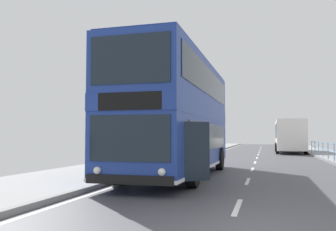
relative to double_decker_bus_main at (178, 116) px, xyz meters
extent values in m
cube|color=silver|center=(2.71, -5.67, -2.35)|extent=(0.12, 2.00, 0.00)
cube|color=silver|center=(2.71, -0.87, -2.35)|extent=(0.12, 2.00, 0.00)
cube|color=silver|center=(2.71, 3.93, -2.35)|extent=(0.12, 2.00, 0.00)
cube|color=silver|center=(2.71, 8.73, -2.35)|extent=(0.12, 2.00, 0.00)
cube|color=silver|center=(2.71, 13.53, -2.35)|extent=(0.12, 2.00, 0.00)
cube|color=silver|center=(2.71, 18.33, -2.35)|extent=(0.12, 2.00, 0.00)
cube|color=silver|center=(2.71, 23.13, -2.35)|extent=(0.12, 2.00, 0.00)
cube|color=silver|center=(2.71, 27.93, -2.35)|extent=(0.12, 2.00, 0.00)
cube|color=silver|center=(2.71, 32.73, -2.35)|extent=(0.12, 2.00, 0.00)
cube|color=silver|center=(2.71, 37.53, -2.35)|extent=(0.12, 2.00, 0.00)
cube|color=silver|center=(2.71, 42.33, -2.35)|extent=(0.12, 2.00, 0.00)
cube|color=silver|center=(-1.24, -8.27, -2.35)|extent=(0.12, 133.00, 0.00)
cube|color=navy|center=(0.00, 0.02, -1.07)|extent=(2.63, 10.32, 1.88)
cube|color=navy|center=(0.00, 0.02, 0.11)|extent=(2.64, 10.37, 0.49)
cube|color=navy|center=(0.00, 0.02, 1.22)|extent=(2.63, 10.32, 1.71)
cube|color=navy|center=(0.00, 0.02, 2.11)|extent=(2.55, 10.01, 0.08)
cube|color=#19232D|center=(-0.06, -5.14, -0.84)|extent=(2.21, 0.05, 1.20)
cube|color=black|center=(-0.06, -5.15, 0.11)|extent=(1.76, 0.05, 0.47)
cube|color=#19232D|center=(-0.06, -5.14, 1.22)|extent=(2.21, 0.05, 1.30)
cube|color=black|center=(-0.06, -5.15, -1.91)|extent=(2.39, 0.11, 0.24)
cube|color=silver|center=(0.00, 0.02, -1.95)|extent=(2.66, 10.37, 0.10)
cube|color=#19232D|center=(1.27, 0.26, -0.81)|extent=(0.11, 8.03, 0.98)
cube|color=#19232D|center=(1.27, 0.00, 1.30)|extent=(0.12, 9.26, 1.03)
cube|color=#19232D|center=(-1.27, 0.29, -0.81)|extent=(0.11, 8.03, 0.98)
cube|color=#19232D|center=(-1.27, 0.03, 1.30)|extent=(0.12, 9.26, 1.03)
sphere|color=white|center=(0.82, -5.17, -1.69)|extent=(0.20, 0.20, 0.20)
sphere|color=white|center=(-0.94, -5.15, -1.69)|extent=(0.20, 0.20, 0.20)
cube|color=#19232D|center=(1.49, -4.10, -1.20)|extent=(0.68, 0.48, 1.61)
cube|color=black|center=(1.15, -3.79, -1.20)|extent=(0.11, 0.90, 1.61)
cylinder|color=black|center=(1.17, -2.94, -1.84)|extent=(0.31, 1.04, 1.04)
cylinder|color=black|center=(-1.24, -2.92, -1.84)|extent=(0.31, 1.04, 1.04)
cylinder|color=black|center=(1.24, 3.25, -1.84)|extent=(0.31, 1.04, 1.04)
cylinder|color=black|center=(-1.17, 3.27, -1.84)|extent=(0.31, 1.04, 1.04)
cube|color=white|center=(5.58, 23.18, -0.65)|extent=(2.58, 9.47, 2.77)
cube|color=#19232D|center=(4.33, 23.20, -0.26)|extent=(0.10, 8.03, 1.33)
cube|color=#19232D|center=(6.83, 23.17, -0.26)|extent=(0.10, 8.03, 1.33)
cube|color=#19232D|center=(5.63, 27.92, -0.37)|extent=(2.14, 0.05, 1.66)
cylinder|color=black|center=(4.42, 25.92, -1.88)|extent=(0.29, 0.96, 0.96)
cylinder|color=black|center=(6.80, 25.90, -1.88)|extent=(0.29, 0.96, 0.96)
cylinder|color=black|center=(4.36, 20.27, -1.88)|extent=(0.29, 0.96, 0.96)
cylinder|color=black|center=(6.74, 20.25, -1.88)|extent=(0.29, 0.96, 0.96)
cylinder|color=#598CC6|center=(7.16, 8.92, -1.69)|extent=(0.05, 0.05, 1.05)
cylinder|color=#598CC6|center=(7.16, 11.04, -1.69)|extent=(0.05, 0.05, 1.05)
cylinder|color=#598CC6|center=(7.16, 13.15, -1.69)|extent=(0.05, 0.05, 1.05)
cylinder|color=#598CC6|center=(7.16, 15.26, -1.69)|extent=(0.05, 0.05, 1.05)
cylinder|color=#598CC6|center=(7.16, 17.38, -1.69)|extent=(0.05, 0.05, 1.05)
cylinder|color=#598CC6|center=(7.16, 19.49, -1.69)|extent=(0.05, 0.05, 1.05)
camera|label=1|loc=(3.32, -13.92, -0.81)|focal=38.92mm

